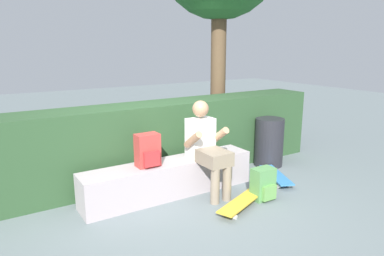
# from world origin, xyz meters

# --- Properties ---
(ground_plane) EXTENTS (24.00, 24.00, 0.00)m
(ground_plane) POSITION_xyz_m (0.00, 0.00, 0.00)
(ground_plane) COLOR slate
(bench_main) EXTENTS (2.28, 0.43, 0.44)m
(bench_main) POSITION_xyz_m (0.00, 0.26, 0.22)
(bench_main) COLOR #A4989C
(bench_main) RESTS_ON ground
(person_skater) EXTENTS (0.49, 0.62, 1.19)m
(person_skater) POSITION_xyz_m (0.42, 0.05, 0.64)
(person_skater) COLOR white
(person_skater) RESTS_ON ground
(skateboard_near_person) EXTENTS (0.82, 0.49, 0.09)m
(skateboard_near_person) POSITION_xyz_m (0.51, -0.54, 0.07)
(skateboard_near_person) COLOR gold
(skateboard_near_person) RESTS_ON ground
(skateboard_beside_bench) EXTENTS (0.49, 0.81, 0.09)m
(skateboard_beside_bench) POSITION_xyz_m (1.50, -0.12, 0.07)
(skateboard_beside_bench) COLOR teal
(skateboard_beside_bench) RESTS_ON ground
(backpack_on_bench) EXTENTS (0.28, 0.23, 0.40)m
(backpack_on_bench) POSITION_xyz_m (-0.30, 0.25, 0.63)
(backpack_on_bench) COLOR #B23833
(backpack_on_bench) RESTS_ON bench_main
(backpack_on_ground) EXTENTS (0.28, 0.23, 0.40)m
(backpack_on_ground) POSITION_xyz_m (0.90, -0.48, 0.19)
(backpack_on_ground) COLOR #51894C
(backpack_on_ground) RESTS_ON ground
(hedge_row) EXTENTS (5.65, 0.61, 1.08)m
(hedge_row) POSITION_xyz_m (0.03, 0.93, 0.54)
(hedge_row) COLOR #294828
(hedge_row) RESTS_ON ground
(trash_bin) EXTENTS (0.45, 0.45, 0.76)m
(trash_bin) POSITION_xyz_m (1.87, 0.43, 0.38)
(trash_bin) COLOR #232328
(trash_bin) RESTS_ON ground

